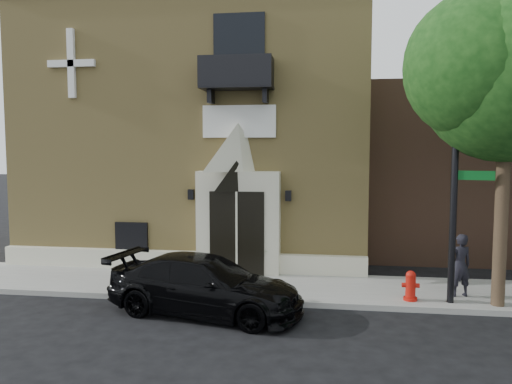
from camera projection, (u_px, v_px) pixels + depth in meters
ground at (258, 306)px, 12.90m from camera, size 120.00×120.00×0.00m
sidewalk at (300, 288)px, 14.23m from camera, size 42.00×3.00×0.15m
church at (213, 135)px, 20.76m from camera, size 12.20×11.01×9.30m
street_tree_left at (510, 73)px, 11.88m from camera, size 4.97×4.38×7.77m
black_sedan at (205, 285)px, 12.26m from camera, size 5.21×2.97×1.42m
street_sign at (455, 178)px, 12.44m from camera, size 0.98×1.15×6.29m
fire_hydrant at (411, 286)px, 12.85m from camera, size 0.44×0.35×0.78m
planter at (266, 262)px, 15.57m from camera, size 0.81×0.74×0.78m
pedestrian_near at (460, 265)px, 13.17m from camera, size 0.70×0.56×1.67m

